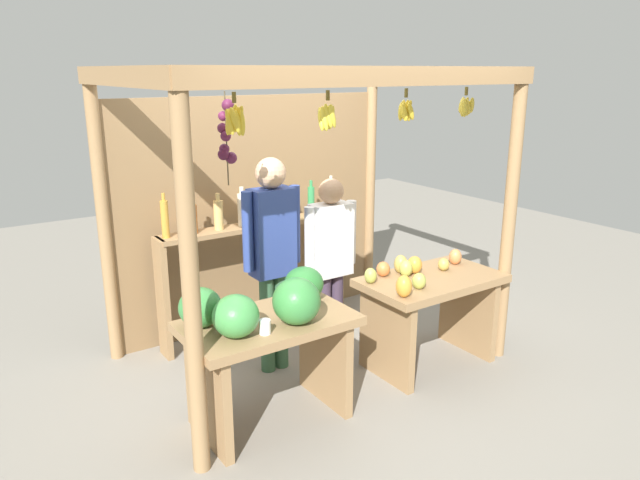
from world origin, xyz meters
TOP-DOWN VIEW (x-y plane):
  - ground_plane at (0.00, 0.00)m, footprint 12.00×12.00m
  - market_stall at (-0.01, 0.37)m, footprint 2.74×1.83m
  - fruit_counter_left at (-0.74, -0.65)m, footprint 1.13×0.70m
  - fruit_counter_right at (0.70, -0.64)m, footprint 1.10×0.64m
  - bottle_shelf_unit at (-0.12, 0.65)m, footprint 1.75×0.22m
  - vendor_man at (-0.33, -0.03)m, footprint 0.48×0.23m
  - vendor_woman at (0.19, -0.05)m, footprint 0.48×0.20m

SIDE VIEW (x-z plane):
  - ground_plane at x=0.00m, z-range 0.00..0.00m
  - fruit_counter_right at x=0.70m, z-range 0.10..0.99m
  - fruit_counter_left at x=-0.74m, z-range 0.17..1.20m
  - bottle_shelf_unit at x=-0.12m, z-range 0.12..1.48m
  - vendor_woman at x=0.19m, z-range 0.13..1.59m
  - vendor_man at x=-0.33m, z-range 0.17..1.84m
  - market_stall at x=-0.01m, z-range 0.20..2.49m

